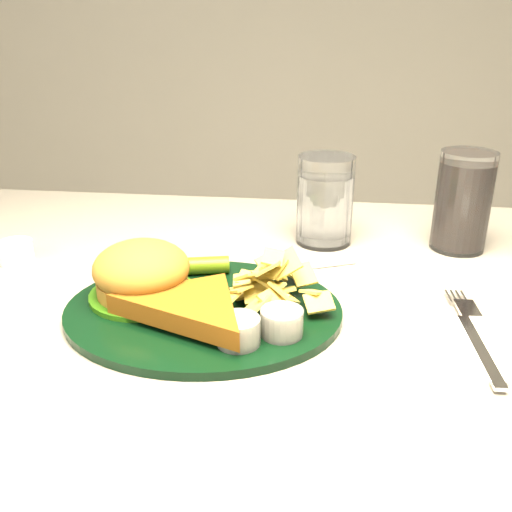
{
  "coord_description": "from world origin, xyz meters",
  "views": [
    {
      "loc": [
        0.08,
        -0.6,
        1.06
      ],
      "look_at": [
        0.0,
        0.01,
        0.8
      ],
      "focal_mm": 40.0,
      "sensor_mm": 36.0,
      "label": 1
    }
  ],
  "objects_px": {
    "water_glass": "(325,200)",
    "cola_glass": "(463,201)",
    "fork_napkin": "(478,344)",
    "dinner_plate": "(203,286)"
  },
  "relations": [
    {
      "from": "dinner_plate",
      "to": "fork_napkin",
      "type": "distance_m",
      "value": 0.29
    },
    {
      "from": "dinner_plate",
      "to": "water_glass",
      "type": "relative_size",
      "value": 2.41
    },
    {
      "from": "fork_napkin",
      "to": "cola_glass",
      "type": "bearing_deg",
      "value": 80.31
    },
    {
      "from": "cola_glass",
      "to": "fork_napkin",
      "type": "height_order",
      "value": "cola_glass"
    },
    {
      "from": "dinner_plate",
      "to": "cola_glass",
      "type": "bearing_deg",
      "value": 33.38
    },
    {
      "from": "water_glass",
      "to": "cola_glass",
      "type": "xyz_separation_m",
      "value": [
        0.19,
        -0.0,
        0.01
      ]
    },
    {
      "from": "water_glass",
      "to": "cola_glass",
      "type": "height_order",
      "value": "cola_glass"
    },
    {
      "from": "cola_glass",
      "to": "fork_napkin",
      "type": "xyz_separation_m",
      "value": [
        -0.03,
        -0.28,
        -0.06
      ]
    },
    {
      "from": "dinner_plate",
      "to": "fork_napkin",
      "type": "height_order",
      "value": "dinner_plate"
    },
    {
      "from": "cola_glass",
      "to": "fork_napkin",
      "type": "distance_m",
      "value": 0.29
    }
  ]
}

